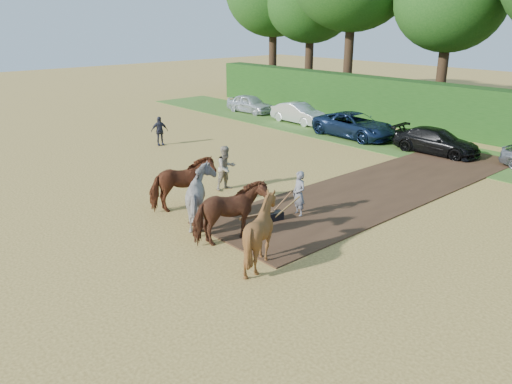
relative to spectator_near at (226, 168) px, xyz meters
The scene contains 8 objects.
ground 3.40m from the spectator_near, 33.08° to the right, with size 120.00×120.00×0.00m, color gold.
earth_strip 6.78m from the spectator_near, 50.87° to the left, with size 4.50×17.00×0.05m, color #472D1C.
grass_verge 12.55m from the spectator_near, 77.35° to the left, with size 50.00×5.00×0.03m, color #38601E.
hedgerow 16.95m from the spectator_near, 80.68° to the left, with size 46.00×1.60×3.00m, color #14380F.
spectator_near is the anchor object (origin of this frame).
spectator_far 8.74m from the spectator_near, 167.21° to the left, with size 0.96×0.40×1.63m, color #282935.
plough_team 4.49m from the spectator_near, 41.08° to the right, with size 6.93×4.84×2.02m.
parked_cars 12.14m from the spectator_near, 83.72° to the left, with size 34.73×3.05×1.47m.
Camera 1 is at (12.93, -10.35, 6.81)m, focal length 35.00 mm.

